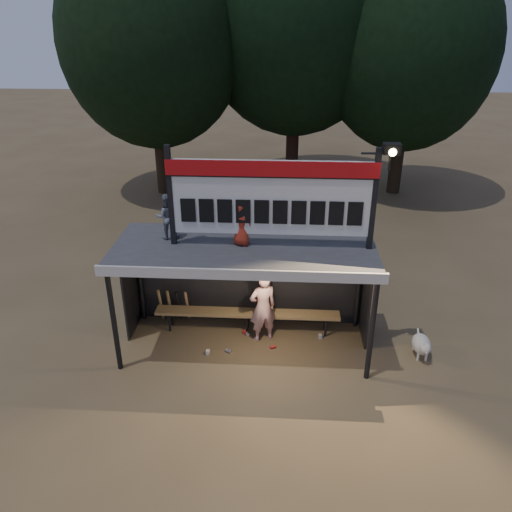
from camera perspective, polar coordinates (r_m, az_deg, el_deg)
The scene contains 13 objects.
ground at distance 10.68m, azimuth -1.22°, elevation -10.14°, with size 80.00×80.00×0.00m, color brown.
player at distance 10.42m, azimuth 0.78°, elevation -5.87°, with size 0.58×0.38×1.59m, color white.
child_a at distance 9.79m, azimuth -10.15°, elevation 4.47°, with size 0.44×0.34×0.90m, color slate.
child_b at distance 9.37m, azimuth -1.64°, elevation 3.78°, with size 0.43×0.28×0.87m, color #A62B19.
dugout_shelter at distance 9.93m, azimuth -1.21°, elevation -0.64°, with size 5.10×2.08×2.32m.
scoreboard_assembly at distance 9.10m, azimuth 2.11°, elevation 6.92°, with size 4.10×0.27×1.99m.
bench at distance 10.89m, azimuth -1.01°, elevation -6.60°, with size 4.00×0.35×0.48m.
tree_left at distance 19.23m, azimuth -11.79°, elevation 23.02°, with size 6.46×6.46×9.27m.
tree_mid at distance 20.13m, azimuth 4.62°, elevation 25.38°, with size 7.22×7.22×10.36m.
tree_right at distance 19.62m, azimuth 17.20°, elevation 21.56°, with size 6.08×6.08×8.72m.
dog at distance 10.74m, azimuth 18.42°, elevation -9.60°, with size 0.36×0.81×0.49m.
bats at distance 11.36m, azimuth -9.35°, elevation -5.53°, with size 0.67×0.35×0.84m.
litter at distance 10.71m, azimuth -0.22°, elevation -9.77°, with size 2.41×0.87×0.08m.
Camera 1 is at (0.74, -8.63, 6.25)m, focal length 35.00 mm.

